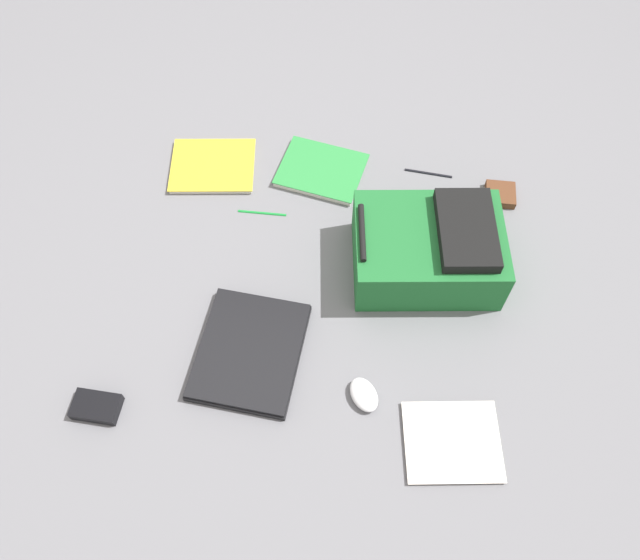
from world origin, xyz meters
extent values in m
plane|color=slate|center=(0.00, 0.00, 0.00)|extent=(3.67, 3.67, 0.00)
cube|color=#1E662D|center=(0.06, -0.31, 0.08)|extent=(0.35, 0.44, 0.16)
cube|color=black|center=(0.07, -0.40, 0.18)|extent=(0.27, 0.18, 0.04)
cylinder|color=black|center=(0.03, -0.12, 0.17)|extent=(0.18, 0.04, 0.02)
cube|color=black|center=(-0.28, 0.14, 0.01)|extent=(0.34, 0.29, 0.02)
cube|color=black|center=(-0.28, 0.14, 0.03)|extent=(0.34, 0.28, 0.01)
cube|color=silver|center=(0.34, 0.38, 0.01)|extent=(0.24, 0.28, 0.01)
cube|color=yellow|center=(0.34, 0.38, 0.02)|extent=(0.25, 0.29, 0.00)
cube|color=silver|center=(0.36, 0.03, 0.01)|extent=(0.24, 0.28, 0.02)
cube|color=#2D8C3F|center=(0.36, 0.03, 0.02)|extent=(0.25, 0.29, 0.00)
cube|color=silver|center=(-0.45, -0.41, 0.00)|extent=(0.23, 0.26, 0.01)
cube|color=silver|center=(-0.45, -0.41, 0.01)|extent=(0.24, 0.26, 0.00)
ellipsoid|color=silver|center=(-0.36, -0.18, 0.02)|extent=(0.12, 0.11, 0.03)
cube|color=black|center=(-0.48, 0.49, 0.02)|extent=(0.08, 0.12, 0.03)
cylinder|color=#198C33|center=(0.18, 0.19, 0.00)|extent=(0.01, 0.15, 0.01)
cylinder|color=black|center=(0.41, -0.30, 0.00)|extent=(0.02, 0.15, 0.01)
cube|color=#59331E|center=(0.34, -0.53, 0.01)|extent=(0.09, 0.09, 0.03)
camera|label=1|loc=(-0.95, -0.14, 1.57)|focal=35.97mm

